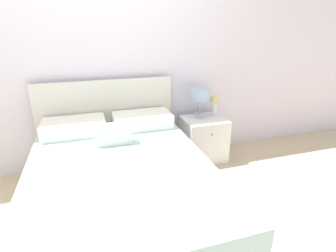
{
  "coord_description": "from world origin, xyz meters",
  "views": [
    {
      "loc": [
        -0.17,
        -2.8,
        1.51
      ],
      "look_at": [
        0.53,
        -0.54,
        0.59
      ],
      "focal_mm": 28.0,
      "sensor_mm": 36.0,
      "label": 1
    }
  ],
  "objects_px": {
    "bed": "(120,183)",
    "nightstand": "(203,139)",
    "table_lamp": "(200,97)",
    "flower_vase": "(215,103)"
  },
  "relations": [
    {
      "from": "nightstand",
      "to": "flower_vase",
      "type": "height_order",
      "value": "flower_vase"
    },
    {
      "from": "bed",
      "to": "flower_vase",
      "type": "distance_m",
      "value": 1.5
    },
    {
      "from": "table_lamp",
      "to": "bed",
      "type": "bearing_deg",
      "value": -144.26
    },
    {
      "from": "bed",
      "to": "table_lamp",
      "type": "distance_m",
      "value": 1.36
    },
    {
      "from": "bed",
      "to": "table_lamp",
      "type": "xyz_separation_m",
      "value": [
        1.03,
        0.74,
        0.47
      ]
    },
    {
      "from": "bed",
      "to": "nightstand",
      "type": "bearing_deg",
      "value": 32.24
    },
    {
      "from": "bed",
      "to": "flower_vase",
      "type": "relative_size",
      "value": 7.99
    },
    {
      "from": "bed",
      "to": "table_lamp",
      "type": "bearing_deg",
      "value": 35.74
    },
    {
      "from": "nightstand",
      "to": "flower_vase",
      "type": "relative_size",
      "value": 2.08
    },
    {
      "from": "bed",
      "to": "nightstand",
      "type": "xyz_separation_m",
      "value": [
        1.07,
        0.67,
        -0.02
      ]
    }
  ]
}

